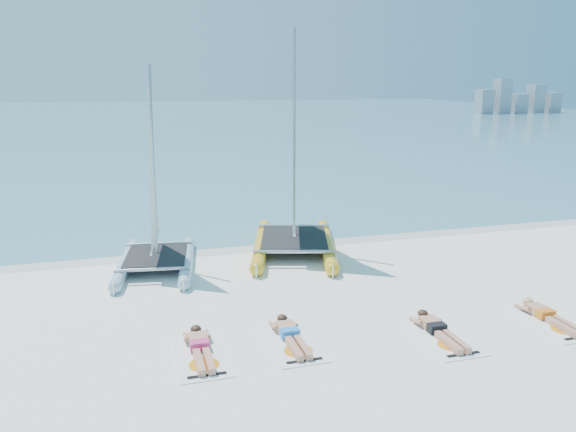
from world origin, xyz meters
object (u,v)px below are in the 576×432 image
at_px(towel_c, 442,338).
at_px(sunbather_c, 438,329).
at_px(towel_b, 293,343).
at_px(sunbather_d, 547,315).
at_px(towel_d, 552,323).
at_px(sunbather_a, 200,346).
at_px(catamaran_yellow, 294,178).
at_px(sunbather_b, 290,334).
at_px(towel_a, 201,356).
at_px(catamaran_blue, 154,207).

relative_size(towel_c, sunbather_c, 1.07).
height_order(towel_b, sunbather_d, sunbather_d).
bearing_deg(towel_c, towel_d, -0.61).
bearing_deg(sunbather_a, sunbather_c, -6.79).
distance_m(catamaran_yellow, sunbather_b, 6.80).
distance_m(towel_a, sunbather_d, 7.47).
bearing_deg(sunbather_b, towel_b, -90.00).
relative_size(towel_a, sunbather_b, 1.07).
height_order(catamaran_yellow, sunbather_d, catamaran_yellow).
bearing_deg(towel_b, catamaran_yellow, 73.20).
height_order(sunbather_a, sunbather_d, same).
xyz_separation_m(towel_b, sunbather_c, (2.98, -0.41, 0.11)).
relative_size(towel_a, sunbather_a, 1.07).
bearing_deg(catamaran_yellow, towel_c, -65.06).
height_order(sunbather_b, towel_d, sunbather_b).
height_order(catamaran_yellow, towel_c, catamaran_yellow).
bearing_deg(sunbather_b, towel_c, -14.87).
relative_size(towel_a, sunbather_c, 1.07).
relative_size(catamaran_yellow, towel_d, 3.70).
xyz_separation_m(catamaran_blue, catamaran_yellow, (4.25, 0.81, 0.46)).
relative_size(catamaran_blue, towel_a, 3.08).
xyz_separation_m(catamaran_yellow, towel_c, (1.05, -6.98, -2.15)).
height_order(catamaran_blue, sunbather_c, catamaran_blue).
bearing_deg(towel_d, catamaran_blue, 142.10).
distance_m(sunbather_a, towel_c, 4.86).
xyz_separation_m(towel_a, sunbather_c, (4.80, -0.38, 0.11)).
height_order(sunbather_b, sunbather_d, same).
distance_m(sunbather_c, towel_d, 2.67).
bearing_deg(sunbather_a, towel_d, -6.06).
xyz_separation_m(catamaran_yellow, towel_b, (-1.93, -6.38, -2.15)).
bearing_deg(catamaran_blue, sunbather_a, -76.41).
bearing_deg(towel_b, sunbather_d, -4.42).
bearing_deg(catamaran_blue, sunbather_b, -58.37).
relative_size(catamaran_yellow, towel_c, 3.70).
bearing_deg(towel_d, sunbather_d, 90.00).
distance_m(towel_c, towel_d, 2.66).
bearing_deg(sunbather_d, catamaran_blue, 142.98).
relative_size(catamaran_blue, towel_b, 3.08).
bearing_deg(sunbather_d, towel_b, 175.58).
relative_size(catamaran_yellow, sunbather_b, 3.97).
bearing_deg(towel_a, sunbather_d, -3.13).
height_order(towel_b, towel_d, same).
relative_size(towel_d, sunbather_d, 1.07).
bearing_deg(catamaran_yellow, catamaran_blue, -152.80).
bearing_deg(towel_c, catamaran_blue, 130.70).
bearing_deg(towel_c, towel_a, 173.21).
xyz_separation_m(sunbather_c, towel_d, (2.66, -0.22, -0.11)).
relative_size(catamaran_blue, sunbather_a, 3.30).
relative_size(sunbather_a, towel_b, 0.93).
bearing_deg(towel_c, sunbather_c, 90.00).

